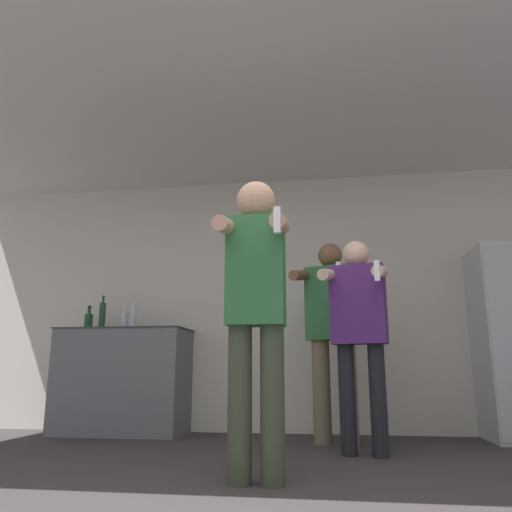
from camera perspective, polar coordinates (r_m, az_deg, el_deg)
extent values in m
cube|color=beige|center=(5.06, 3.94, -5.08)|extent=(7.00, 0.06, 2.55)
cube|color=silver|center=(4.05, 1.91, 16.48)|extent=(7.00, 3.44, 0.05)
cube|color=slate|center=(5.08, -14.97, -13.64)|extent=(1.21, 0.58, 0.97)
cube|color=#38383A|center=(5.09, -14.65, -8.13)|extent=(1.24, 0.61, 0.01)
cylinder|color=#194723|center=(5.24, -18.60, -7.14)|extent=(0.08, 0.08, 0.15)
cylinder|color=#194723|center=(5.25, -18.52, -5.95)|extent=(0.03, 0.03, 0.07)
sphere|color=black|center=(5.25, -18.49, -5.57)|extent=(0.04, 0.04, 0.04)
cylinder|color=#194723|center=(5.18, -17.17, -6.57)|extent=(0.06, 0.06, 0.26)
cylinder|color=#194723|center=(5.20, -17.05, -4.80)|extent=(0.02, 0.02, 0.06)
sphere|color=black|center=(5.20, -17.03, -4.45)|extent=(0.02, 0.02, 0.02)
cylinder|color=silver|center=(5.05, -13.90, -6.84)|extent=(0.06, 0.06, 0.22)
cylinder|color=silver|center=(5.07, -13.81, -5.14)|extent=(0.02, 0.02, 0.08)
sphere|color=#B29933|center=(5.07, -13.79, -4.67)|extent=(0.02, 0.02, 0.02)
cylinder|color=silver|center=(5.08, -14.89, -7.24)|extent=(0.07, 0.07, 0.15)
cylinder|color=silver|center=(5.09, -14.82, -6.00)|extent=(0.03, 0.03, 0.08)
sphere|color=silver|center=(5.10, -14.79, -5.58)|extent=(0.03, 0.03, 0.03)
cylinder|color=#38422D|center=(2.80, -1.87, -16.42)|extent=(0.13, 0.13, 0.82)
cylinder|color=#38422D|center=(2.78, 1.89, -16.46)|extent=(0.13, 0.13, 0.82)
cube|color=#2D6B38|center=(2.84, 0.00, -1.75)|extent=(0.32, 0.20, 0.62)
sphere|color=tan|center=(2.95, 0.00, 6.33)|extent=(0.23, 0.23, 0.23)
cylinder|color=tan|center=(2.78, -3.57, 3.48)|extent=(0.09, 0.31, 0.14)
cylinder|color=tan|center=(2.73, 2.75, 3.74)|extent=(0.09, 0.31, 0.14)
cube|color=white|center=(2.59, 2.44, 4.12)|extent=(0.04, 0.04, 0.14)
cylinder|color=black|center=(3.77, 10.39, -15.76)|extent=(0.12, 0.12, 0.77)
cylinder|color=black|center=(3.74, 13.80, -15.64)|extent=(0.12, 0.12, 0.77)
cube|color=#4C236B|center=(3.78, 11.60, -5.47)|extent=(0.43, 0.28, 0.58)
sphere|color=beige|center=(3.85, 11.34, 0.25)|extent=(0.20, 0.20, 0.20)
cylinder|color=beige|center=(3.69, 8.17, -2.12)|extent=(0.15, 0.35, 0.14)
cylinder|color=beige|center=(3.63, 13.97, -1.69)|extent=(0.15, 0.35, 0.14)
cube|color=white|center=(3.46, 13.67, -1.66)|extent=(0.04, 0.04, 0.14)
cylinder|color=#75664C|center=(4.32, 7.51, -15.07)|extent=(0.15, 0.15, 0.83)
cylinder|color=#75664C|center=(4.23, 10.50, -15.01)|extent=(0.15, 0.15, 0.83)
cube|color=#2D6B38|center=(4.31, 8.65, -5.34)|extent=(0.46, 0.34, 0.62)
sphere|color=brown|center=(4.38, 8.47, 0.06)|extent=(0.21, 0.21, 0.21)
cylinder|color=brown|center=(4.26, 5.23, -2.20)|extent=(0.21, 0.36, 0.15)
cylinder|color=brown|center=(4.12, 10.27, -1.66)|extent=(0.21, 0.36, 0.15)
cube|color=white|center=(3.96, 9.47, -1.67)|extent=(0.05, 0.05, 0.14)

